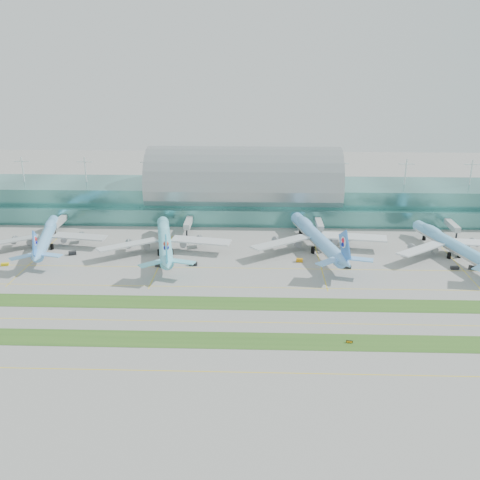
{
  "coord_description": "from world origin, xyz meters",
  "views": [
    {
      "loc": [
        8.33,
        -197.85,
        100.01
      ],
      "look_at": [
        0.0,
        55.0,
        9.0
      ],
      "focal_mm": 40.0,
      "sensor_mm": 36.0,
      "label": 1
    }
  ],
  "objects_px": {
    "airliner_a": "(46,236)",
    "airliner_b": "(165,240)",
    "airliner_c": "(316,237)",
    "airliner_d": "(450,243)",
    "taxiway_sign_east": "(349,342)",
    "terminal": "(244,193)"
  },
  "relations": [
    {
      "from": "airliner_a",
      "to": "airliner_c",
      "type": "height_order",
      "value": "airliner_c"
    },
    {
      "from": "airliner_a",
      "to": "terminal",
      "type": "bearing_deg",
      "value": 18.48
    },
    {
      "from": "terminal",
      "to": "airliner_a",
      "type": "relative_size",
      "value": 4.73
    },
    {
      "from": "airliner_c",
      "to": "taxiway_sign_east",
      "type": "xyz_separation_m",
      "value": [
        2.52,
        -95.12,
        -6.66
      ]
    },
    {
      "from": "terminal",
      "to": "taxiway_sign_east",
      "type": "bearing_deg",
      "value": -74.98
    },
    {
      "from": "airliner_b",
      "to": "airliner_c",
      "type": "bearing_deg",
      "value": -6.81
    },
    {
      "from": "terminal",
      "to": "airliner_b",
      "type": "height_order",
      "value": "terminal"
    },
    {
      "from": "airliner_b",
      "to": "taxiway_sign_east",
      "type": "bearing_deg",
      "value": -58.82
    },
    {
      "from": "terminal",
      "to": "airliner_d",
      "type": "distance_m",
      "value": 127.03
    },
    {
      "from": "airliner_a",
      "to": "taxiway_sign_east",
      "type": "xyz_separation_m",
      "value": [
        145.4,
        -94.1,
        -5.67
      ]
    },
    {
      "from": "airliner_a",
      "to": "airliner_d",
      "type": "xyz_separation_m",
      "value": [
        210.46,
        -4.72,
        0.25
      ]
    },
    {
      "from": "airliner_d",
      "to": "terminal",
      "type": "bearing_deg",
      "value": 132.08
    },
    {
      "from": "airliner_b",
      "to": "taxiway_sign_east",
      "type": "height_order",
      "value": "airliner_b"
    },
    {
      "from": "airliner_b",
      "to": "airliner_a",
      "type": "bearing_deg",
      "value": 164.13
    },
    {
      "from": "airliner_a",
      "to": "airliner_b",
      "type": "bearing_deg",
      "value": -17.49
    },
    {
      "from": "airliner_c",
      "to": "airliner_d",
      "type": "xyz_separation_m",
      "value": [
        67.57,
        -5.74,
        -0.73
      ]
    },
    {
      "from": "airliner_a",
      "to": "taxiway_sign_east",
      "type": "height_order",
      "value": "airliner_a"
    },
    {
      "from": "airliner_a",
      "to": "airliner_b",
      "type": "height_order",
      "value": "airliner_b"
    },
    {
      "from": "airliner_a",
      "to": "airliner_c",
      "type": "distance_m",
      "value": 142.89
    },
    {
      "from": "airliner_d",
      "to": "taxiway_sign_east",
      "type": "bearing_deg",
      "value": -141.7
    },
    {
      "from": "terminal",
      "to": "airliner_c",
      "type": "height_order",
      "value": "terminal"
    },
    {
      "from": "airliner_b",
      "to": "airliner_d",
      "type": "bearing_deg",
      "value": -11.12
    }
  ]
}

